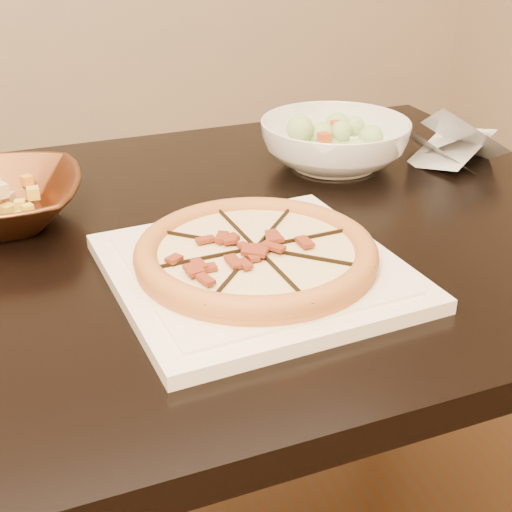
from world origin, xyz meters
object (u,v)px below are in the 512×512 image
object	(u,v)px
pizza	(256,253)
dining_table	(159,303)
salad_bowl	(335,143)
plate	(256,270)

from	to	relation	value
pizza	dining_table	bearing A→B (deg)	120.14
dining_table	salad_bowl	distance (m)	0.41
dining_table	plate	xyz separation A→B (m)	(0.09, -0.16, 0.12)
pizza	salad_bowl	world-z (taller)	salad_bowl
dining_table	plate	distance (m)	0.21
plate	salad_bowl	world-z (taller)	salad_bowl
dining_table	plate	size ratio (longest dim) A/B	3.89
dining_table	plate	bearing A→B (deg)	-59.85
plate	dining_table	bearing A→B (deg)	120.15
pizza	plate	bearing A→B (deg)	-3.96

